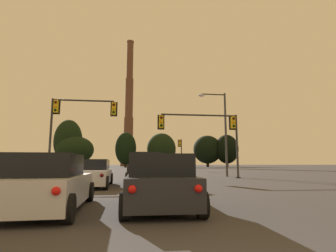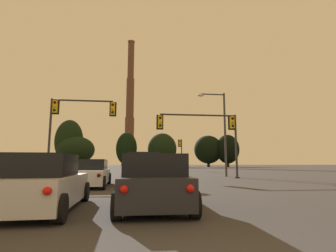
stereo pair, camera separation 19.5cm
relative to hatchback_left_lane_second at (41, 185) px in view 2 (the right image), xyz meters
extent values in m
cube|color=silver|center=(0.00, 0.10, -0.14)|extent=(1.86, 4.06, 0.72)
cube|color=black|center=(0.01, -0.30, 0.50)|extent=(1.63, 1.96, 0.55)
cylinder|color=black|center=(-0.90, 1.69, -0.36)|extent=(0.24, 0.61, 0.60)
cylinder|color=black|center=(0.78, 1.75, -0.36)|extent=(0.24, 0.61, 0.60)
cylinder|color=black|center=(0.89, -1.50, -0.36)|extent=(0.24, 0.61, 0.60)
sphere|color=red|center=(0.75, -1.90, 0.02)|extent=(0.17, 0.17, 0.17)
cube|color=#232328|center=(2.87, 0.29, -0.14)|extent=(1.77, 4.02, 0.72)
cube|color=black|center=(2.87, -0.11, 0.50)|extent=(1.58, 1.92, 0.55)
cylinder|color=black|center=(2.05, 1.92, -0.36)|extent=(0.23, 0.60, 0.60)
cylinder|color=black|center=(3.73, 1.90, -0.36)|extent=(0.23, 0.60, 0.60)
cylinder|color=black|center=(2.01, -1.33, -0.36)|extent=(0.23, 0.60, 0.60)
cylinder|color=black|center=(3.69, -1.35, -0.36)|extent=(0.23, 0.60, 0.60)
sphere|color=red|center=(2.17, -1.72, 0.02)|extent=(0.17, 0.17, 0.17)
sphere|color=red|center=(3.53, -1.74, 0.02)|extent=(0.17, 0.17, 0.17)
cube|color=black|center=(2.87, 8.82, 0.02)|extent=(2.10, 4.87, 0.95)
cube|color=black|center=(2.87, 8.94, 0.84)|extent=(1.89, 2.87, 0.70)
cylinder|color=black|center=(2.00, 10.77, -0.28)|extent=(0.25, 0.77, 0.76)
cylinder|color=black|center=(3.88, 10.70, -0.28)|extent=(0.25, 0.77, 0.76)
cylinder|color=black|center=(1.85, 6.93, -0.28)|extent=(0.25, 0.77, 0.76)
cylinder|color=black|center=(3.73, 6.86, -0.28)|extent=(0.25, 0.77, 0.76)
sphere|color=red|center=(1.99, 6.43, 0.23)|extent=(0.17, 0.17, 0.17)
sphere|color=red|center=(3.55, 6.37, 0.23)|extent=(0.17, 0.17, 0.17)
cube|color=silver|center=(-0.03, 7.30, -0.14)|extent=(1.93, 4.65, 0.70)
cube|color=black|center=(-0.04, 7.53, 0.49)|extent=(1.68, 2.25, 0.55)
cylinder|color=black|center=(-0.96, 9.18, -0.34)|extent=(0.24, 0.65, 0.64)
cylinder|color=black|center=(0.79, 9.23, -0.34)|extent=(0.24, 0.65, 0.64)
cylinder|color=black|center=(-0.86, 5.38, -0.34)|extent=(0.24, 0.65, 0.64)
cylinder|color=black|center=(0.90, 5.43, -0.34)|extent=(0.24, 0.65, 0.64)
sphere|color=#500705|center=(-0.68, 4.96, 0.02)|extent=(0.17, 0.17, 0.17)
sphere|color=#500705|center=(0.75, 5.00, 0.02)|extent=(0.17, 0.17, 0.17)
cylinder|color=#2D2D30|center=(-4.63, 15.01, 2.61)|extent=(0.18, 0.18, 6.56)
cylinder|color=black|center=(-4.63, 15.01, -0.61)|extent=(0.40, 0.40, 0.10)
cube|color=yellow|center=(-4.34, 15.01, 5.22)|extent=(0.34, 0.34, 1.04)
cube|color=black|center=(-4.34, 15.19, 5.22)|extent=(0.58, 0.03, 1.25)
sphere|color=#320504|center=(-4.34, 14.82, 5.54)|extent=(0.22, 0.22, 0.22)
sphere|color=#F2AD14|center=(-4.34, 14.82, 5.22)|extent=(0.22, 0.22, 0.22)
sphere|color=black|center=(-4.34, 14.82, 4.90)|extent=(0.22, 0.22, 0.22)
cylinder|color=#2D2D30|center=(-2.13, 15.01, 5.79)|extent=(4.99, 0.14, 0.14)
sphere|color=#2D2D30|center=(-4.63, 15.01, 5.79)|extent=(0.18, 0.18, 0.18)
cube|color=yellow|center=(0.36, 15.01, 5.15)|extent=(0.34, 0.34, 1.04)
cube|color=black|center=(0.36, 15.19, 5.15)|extent=(0.58, 0.03, 1.25)
sphere|color=#320504|center=(0.36, 14.82, 5.47)|extent=(0.22, 0.22, 0.22)
sphere|color=#F2AD14|center=(0.36, 14.82, 5.15)|extent=(0.22, 0.22, 0.22)
sphere|color=black|center=(0.36, 14.82, 4.83)|extent=(0.22, 0.22, 0.22)
cylinder|color=#2D2D30|center=(10.19, 37.55, 2.04)|extent=(0.18, 0.18, 5.41)
cylinder|color=black|center=(10.19, 37.55, -0.61)|extent=(0.40, 0.40, 0.10)
cube|color=yellow|center=(9.90, 37.55, 4.07)|extent=(0.34, 0.34, 1.04)
cube|color=black|center=(9.90, 37.73, 4.07)|extent=(0.58, 0.03, 1.25)
sphere|color=#320504|center=(9.90, 37.36, 4.40)|extent=(0.22, 0.22, 0.22)
sphere|color=#F2AD14|center=(9.90, 37.36, 4.07)|extent=(0.22, 0.22, 0.22)
sphere|color=black|center=(9.90, 37.36, 3.75)|extent=(0.22, 0.22, 0.22)
cylinder|color=#2D2D30|center=(10.81, 14.16, 2.02)|extent=(0.18, 0.18, 5.38)
cylinder|color=black|center=(10.81, 14.16, -0.61)|extent=(0.40, 0.40, 0.10)
cube|color=yellow|center=(10.52, 14.16, 4.04)|extent=(0.34, 0.34, 1.04)
cube|color=black|center=(10.52, 14.34, 4.04)|extent=(0.58, 0.03, 1.25)
sphere|color=#320504|center=(10.52, 13.97, 4.37)|extent=(0.22, 0.22, 0.22)
sphere|color=#F2AD14|center=(10.52, 13.97, 4.04)|extent=(0.22, 0.22, 0.22)
sphere|color=black|center=(10.52, 13.97, 3.72)|extent=(0.22, 0.22, 0.22)
cylinder|color=#2D2D30|center=(7.57, 14.16, 4.61)|extent=(6.49, 0.14, 0.14)
sphere|color=#2D2D30|center=(10.81, 14.16, 4.61)|extent=(0.18, 0.18, 0.18)
cube|color=yellow|center=(4.32, 14.16, 3.97)|extent=(0.34, 0.34, 1.04)
cube|color=black|center=(4.32, 14.34, 3.97)|extent=(0.58, 0.03, 1.25)
sphere|color=#320504|center=(4.32, 13.97, 4.30)|extent=(0.22, 0.22, 0.22)
sphere|color=#F2AD14|center=(4.32, 13.97, 3.97)|extent=(0.22, 0.22, 0.22)
sphere|color=black|center=(4.32, 13.97, 3.65)|extent=(0.22, 0.22, 0.22)
cylinder|color=#38383A|center=(10.84, 16.91, 3.36)|extent=(0.20, 0.20, 8.04)
cylinder|color=#38383A|center=(9.67, 16.91, 7.23)|extent=(2.33, 0.12, 0.12)
sphere|color=#38383A|center=(10.84, 16.91, 7.23)|extent=(0.20, 0.20, 0.20)
ellipsoid|color=silver|center=(8.51, 16.91, 7.11)|extent=(0.64, 0.36, 0.26)
cylinder|color=#523427|center=(-1.13, 122.02, 1.26)|extent=(7.21, 7.21, 3.84)
cylinder|color=brown|center=(-1.13, 122.02, 13.20)|extent=(4.51, 4.51, 20.05)
cylinder|color=brown|center=(-1.13, 122.02, 33.26)|extent=(3.88, 3.88, 20.05)
cylinder|color=brown|center=(-1.13, 122.02, 53.31)|extent=(3.25, 3.25, 20.05)
cylinder|color=brown|center=(-1.13, 122.02, 62.99)|extent=(3.64, 3.64, 0.70)
cylinder|color=black|center=(-1.02, 86.14, 0.50)|extent=(0.73, 0.73, 2.33)
ellipsoid|color=black|center=(-1.02, 86.14, 5.92)|extent=(7.34, 6.60, 11.36)
cylinder|color=black|center=(29.87, 91.00, 0.63)|extent=(1.09, 1.09, 2.59)
ellipsoid|color=black|center=(29.87, 91.00, 5.96)|extent=(10.85, 9.77, 10.76)
cylinder|color=black|center=(36.57, 88.04, 0.63)|extent=(0.87, 0.87, 2.60)
ellipsoid|color=black|center=(36.57, 88.04, 6.00)|extent=(8.75, 7.87, 10.85)
cylinder|color=black|center=(-20.53, 85.58, 1.02)|extent=(0.94, 0.94, 3.38)
ellipsoid|color=black|center=(-20.53, 85.58, 8.23)|extent=(9.36, 8.43, 14.71)
cylinder|color=black|center=(11.39, 84.07, 0.43)|extent=(1.01, 1.01, 2.19)
ellipsoid|color=black|center=(11.39, 84.07, 5.66)|extent=(10.08, 9.08, 11.04)
cylinder|color=black|center=(-17.70, 84.08, 0.52)|extent=(1.22, 1.22, 2.37)
ellipsoid|color=black|center=(-17.70, 84.08, 5.16)|extent=(12.19, 10.97, 9.22)
camera|label=1|loc=(2.21, -7.16, 0.53)|focal=28.00mm
camera|label=2|loc=(2.40, -7.18, 0.53)|focal=28.00mm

